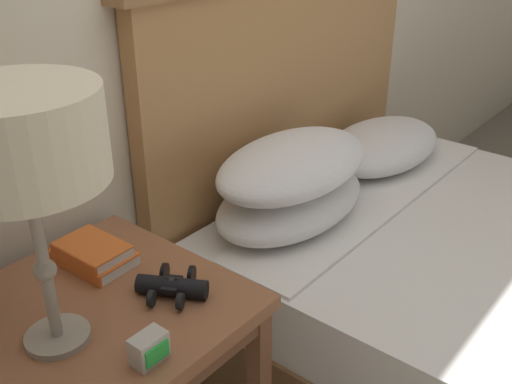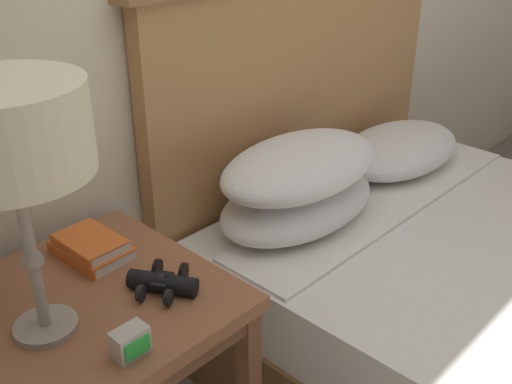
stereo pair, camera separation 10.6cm
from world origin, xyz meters
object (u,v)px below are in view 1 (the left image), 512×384
bed (510,305)px  book_stacked_on_top (92,249)px  table_lamp (20,142)px  binoculars_pair (172,286)px  nightstand (99,338)px  alarm_clock (149,349)px  book_on_nightstand (93,257)px

bed → book_stacked_on_top: (-0.99, 0.73, 0.40)m
book_stacked_on_top → table_lamp: bearing=-142.1°
book_stacked_on_top → binoculars_pair: size_ratio=1.08×
nightstand → alarm_clock: (-0.03, -0.22, 0.12)m
alarm_clock → binoculars_pair: bearing=34.6°
bed → table_lamp: 1.55m
nightstand → alarm_clock: alarm_clock is taller
book_stacked_on_top → alarm_clock: (-0.14, -0.36, -0.01)m
nightstand → book_stacked_on_top: (0.10, 0.14, 0.13)m
bed → table_lamp: bed is taller
bed → book_on_nightstand: bearing=143.4°
binoculars_pair → nightstand: bearing=143.9°
table_lamp → nightstand: bearing=15.3°
nightstand → book_stacked_on_top: book_stacked_on_top is taller
bed → binoculars_pair: bed is taller
table_lamp → alarm_clock: table_lamp is taller
book_on_nightstand → table_lamp: bearing=-141.7°
table_lamp → alarm_clock: 0.45m
alarm_clock → table_lamp: bearing=111.8°
nightstand → book_stacked_on_top: size_ratio=3.86×
book_on_nightstand → alarm_clock: size_ratio=2.87×
table_lamp → binoculars_pair: table_lamp is taller
nightstand → book_stacked_on_top: 0.21m
book_stacked_on_top → nightstand: bearing=-127.1°
table_lamp → alarm_clock: size_ratio=7.46×
table_lamp → alarm_clock: (0.08, -0.19, -0.40)m
table_lamp → book_on_nightstand: size_ratio=2.60×
book_stacked_on_top → bed: bearing=-36.3°
nightstand → binoculars_pair: size_ratio=4.16×
book_stacked_on_top → alarm_clock: size_ratio=2.46×
book_stacked_on_top → binoculars_pair: (0.04, -0.24, -0.02)m
nightstand → book_on_nightstand: size_ratio=3.31×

